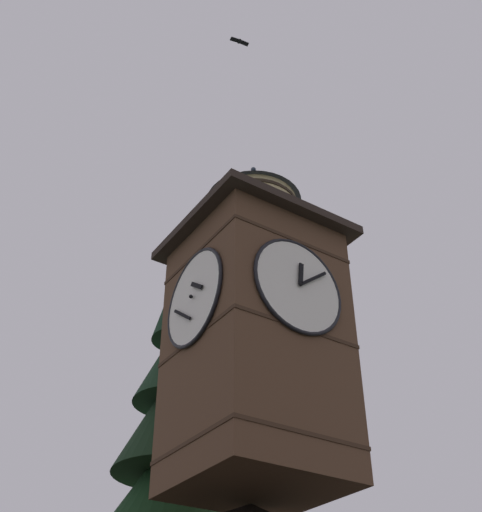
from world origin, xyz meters
TOP-DOWN VIEW (x-y plane):
  - clock_tower at (0.27, -1.59)m, footprint 4.38×4.38m
  - flying_bird_high at (1.19, -0.98)m, footprint 0.67×0.26m

SIDE VIEW (x-z plane):
  - clock_tower at x=0.27m, z-range 6.21..16.18m
  - flying_bird_high at x=1.19m, z-range 21.51..21.62m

